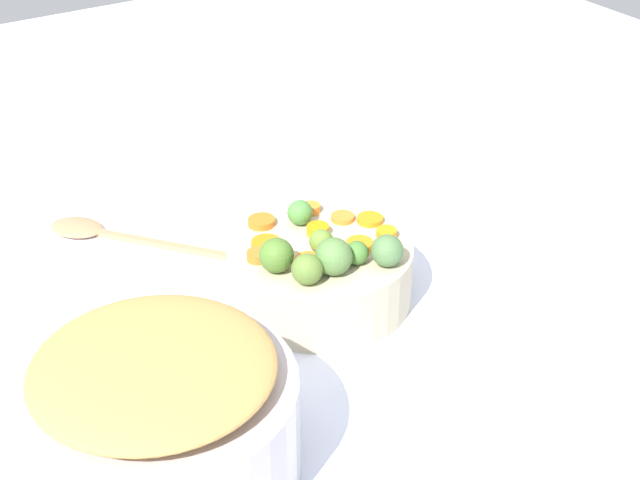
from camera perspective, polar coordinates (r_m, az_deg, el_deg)
name	(u,v)px	position (r m, az deg, el deg)	size (l,w,h in m)	color
tabletop	(273,307)	(1.18, -2.85, -4.05)	(2.40, 2.40, 0.02)	white
serving_bowl_carrots	(320,273)	(1.15, 0.00, -1.99)	(0.22, 0.22, 0.07)	#BAAE8E
metal_pot	(160,429)	(0.92, -9.55, -11.09)	(0.26, 0.26, 0.11)	#BEB6BC
stuffing_mound	(153,368)	(0.87, -9.97, -7.54)	(0.23, 0.23, 0.03)	tan
carrot_slice_0	(267,243)	(1.14, -3.17, -0.18)	(0.04, 0.04, 0.01)	orange
carrot_slice_1	(343,218)	(1.19, 1.37, 1.35)	(0.03, 0.03, 0.01)	orange
carrot_slice_2	(261,222)	(1.18, -3.53, 1.10)	(0.03, 0.03, 0.01)	orange
carrot_slice_3	(309,261)	(1.10, -0.69, -1.29)	(0.03, 0.03, 0.01)	orange
carrot_slice_4	(317,229)	(1.16, -0.18, 0.64)	(0.03, 0.03, 0.01)	orange
carrot_slice_5	(370,219)	(1.18, 3.02, 1.24)	(0.03, 0.03, 0.01)	orange
carrot_slice_6	(386,233)	(1.15, 4.00, 0.39)	(0.02, 0.02, 0.01)	orange
carrot_slice_7	(257,256)	(1.11, -3.76, -0.95)	(0.03, 0.03, 0.01)	orange
carrot_slice_8	(311,208)	(1.20, -0.57, 1.91)	(0.02, 0.02, 0.01)	orange
carrot_slice_9	(360,245)	(1.13, 2.38, -0.29)	(0.03, 0.03, 0.01)	orange
brussels_sprout_0	(310,268)	(1.06, -0.59, -1.69)	(0.04, 0.04, 0.04)	#587730
brussels_sprout_1	(387,251)	(1.09, 4.04, -0.64)	(0.04, 0.04, 0.04)	#4C7140
brussels_sprout_2	(321,241)	(1.12, 0.08, -0.08)	(0.03, 0.03, 0.03)	olive
brussels_sprout_3	(333,257)	(1.07, 0.81, -0.99)	(0.04, 0.04, 0.04)	#52793D
brussels_sprout_4	(357,253)	(1.10, 2.20, -0.77)	(0.03, 0.03, 0.03)	#42732F
brussels_sprout_5	(276,255)	(1.08, -2.63, -0.92)	(0.04, 0.04, 0.04)	#4A7229
brussels_sprout_6	(300,213)	(1.17, -1.21, 1.65)	(0.03, 0.03, 0.03)	#49853A
wooden_spoon	(99,232)	(1.33, -13.07, 0.47)	(0.23, 0.20, 0.01)	tan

